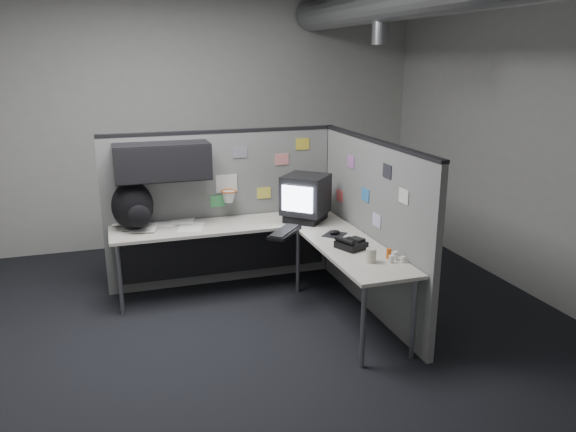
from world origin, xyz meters
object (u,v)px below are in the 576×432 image
object	(u,v)px
desk	(260,241)
keyboard	(285,232)
monitor	(306,197)
phone	(351,244)
backpack	(133,207)

from	to	relation	value
desk	keyboard	bearing A→B (deg)	-48.42
desk	monitor	bearing A→B (deg)	17.13
keyboard	phone	distance (m)	0.71
keyboard	backpack	size ratio (longest dim) A/B	0.94
keyboard	desk	bearing A→B (deg)	127.72
monitor	keyboard	xyz separation A→B (m)	(-0.34, -0.37, -0.22)
monitor	backpack	distance (m)	1.69
desk	monitor	distance (m)	0.66
desk	keyboard	xyz separation A→B (m)	(0.19, -0.21, 0.14)
phone	backpack	size ratio (longest dim) A/B	0.60
desk	phone	distance (m)	1.00
desk	monitor	world-z (taller)	monitor
desk	phone	world-z (taller)	phone
monitor	phone	distance (m)	0.97
desk	keyboard	size ratio (longest dim) A/B	5.13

